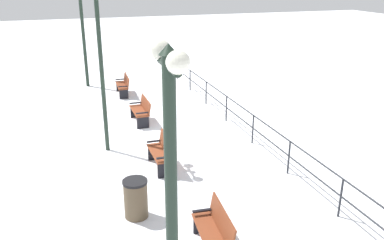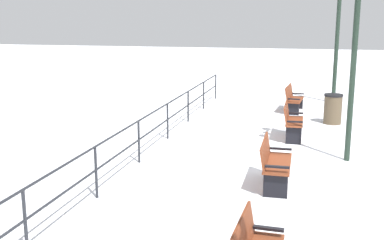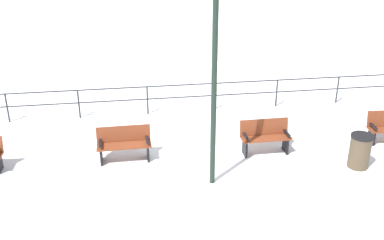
# 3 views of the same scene
# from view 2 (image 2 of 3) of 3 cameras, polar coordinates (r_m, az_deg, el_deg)

# --- Properties ---
(ground_plane) EXTENTS (80.00, 80.00, 0.00)m
(ground_plane) POSITION_cam_2_polar(r_m,az_deg,el_deg) (11.36, 11.20, -4.53)
(ground_plane) COLOR white
(ground_plane) RESTS_ON ground
(bench_second) EXTENTS (0.56, 1.45, 0.91)m
(bench_second) POSITION_cam_2_polar(r_m,az_deg,el_deg) (9.38, 9.76, -5.04)
(bench_second) COLOR brown
(bench_second) RESTS_ON ground
(bench_third) EXTENTS (0.51, 1.38, 0.94)m
(bench_third) POSITION_cam_2_polar(r_m,az_deg,el_deg) (13.10, 11.83, -0.10)
(bench_third) COLOR brown
(bench_third) RESTS_ON ground
(bench_fourth) EXTENTS (0.62, 1.47, 0.91)m
(bench_fourth) POSITION_cam_2_polar(r_m,az_deg,el_deg) (16.91, 11.98, 2.53)
(bench_fourth) COLOR brown
(bench_fourth) RESTS_ON ground
(lamppost_middle) EXTENTS (0.27, 1.12, 5.14)m
(lamppost_middle) POSITION_cam_2_polar(r_m,az_deg,el_deg) (11.11, 19.17, 12.69)
(lamppost_middle) COLOR #1E2D23
(lamppost_middle) RESTS_ON ground
(lamppost_far) EXTENTS (0.24, 0.96, 4.57)m
(lamppost_far) POSITION_cam_2_polar(r_m,az_deg,el_deg) (18.91, 17.02, 10.53)
(lamppost_far) COLOR #1E2D23
(lamppost_far) RESTS_ON ground
(waterfront_railing) EXTENTS (0.05, 15.65, 0.98)m
(waterfront_railing) POSITION_cam_2_polar(r_m,az_deg,el_deg) (11.76, -4.52, -0.37)
(waterfront_railing) COLOR #26282D
(waterfront_railing) RESTS_ON ground
(trash_bin) EXTENTS (0.56, 0.56, 0.92)m
(trash_bin) POSITION_cam_2_polar(r_m,az_deg,el_deg) (15.28, 16.48, 1.28)
(trash_bin) COLOR brown
(trash_bin) RESTS_ON ground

